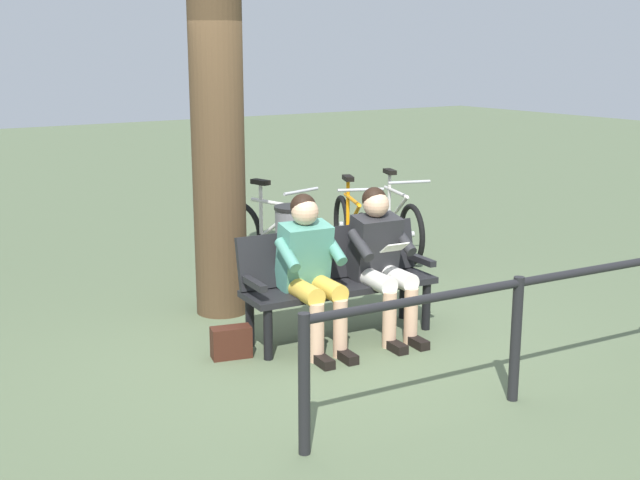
{
  "coord_description": "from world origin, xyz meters",
  "views": [
    {
      "loc": [
        3.43,
        5.12,
        2.29
      ],
      "look_at": [
        -0.2,
        -0.38,
        0.75
      ],
      "focal_mm": 46.38,
      "sensor_mm": 36.0,
      "label": 1
    }
  ],
  "objects": [
    {
      "name": "handbag",
      "position": [
        0.75,
        -0.16,
        0.12
      ],
      "size": [
        0.33,
        0.21,
        0.24
      ],
      "primitive_type": "cube",
      "rotation": [
        0.0,
        0.0,
        -0.25
      ],
      "color": "#3F1E14",
      "rests_on": "ground"
    },
    {
      "name": "ground_plane",
      "position": [
        0.0,
        0.0,
        0.0
      ],
      "size": [
        40.0,
        40.0,
        0.0
      ],
      "primitive_type": "plane",
      "color": "#566647"
    },
    {
      "name": "bicycle_orange",
      "position": [
        -1.63,
        -1.94,
        0.36
      ],
      "size": [
        0.74,
        1.57,
        0.94
      ],
      "rotation": [
        0.0,
        0.0,
        1.17
      ],
      "color": "black",
      "rests_on": "ground"
    },
    {
      "name": "railing_fence",
      "position": [
        -0.45,
        1.56,
        0.59
      ],
      "size": [
        3.18,
        0.34,
        0.85
      ],
      "rotation": [
        0.0,
        0.0,
        -0.09
      ],
      "color": "black",
      "rests_on": "ground"
    },
    {
      "name": "bench",
      "position": [
        -0.21,
        -0.16,
        0.51
      ],
      "size": [
        1.64,
        0.62,
        0.87
      ],
      "rotation": [
        0.0,
        0.0,
        -0.09
      ],
      "color": "black",
      "rests_on": "ground"
    },
    {
      "name": "litter_bin",
      "position": [
        -0.54,
        -1.33,
        0.42
      ],
      "size": [
        0.37,
        0.37,
        0.85
      ],
      "color": "slate",
      "rests_on": "ground"
    },
    {
      "name": "tree_trunk",
      "position": [
        0.29,
        -1.21,
        1.93
      ],
      "size": [
        0.45,
        0.45,
        3.86
      ],
      "primitive_type": "cylinder",
      "color": "#4C3823",
      "rests_on": "ground"
    },
    {
      "name": "bicycle_green",
      "position": [
        -2.32,
        -2.06,
        0.36
      ],
      "size": [
        0.64,
        1.62,
        0.94
      ],
      "rotation": [
        0.0,
        0.0,
        1.27
      ],
      "color": "black",
      "rests_on": "ground"
    },
    {
      "name": "bicycle_red",
      "position": [
        -0.82,
        -2.22,
        0.36
      ],
      "size": [
        0.57,
        1.64,
        0.94
      ],
      "rotation": [
        0.0,
        0.0,
        1.82
      ],
      "color": "black",
      "rests_on": "ground"
    },
    {
      "name": "person_reading",
      "position": [
        -0.51,
        0.04,
        0.66
      ],
      "size": [
        0.52,
        0.79,
        1.2
      ],
      "rotation": [
        0.0,
        0.0,
        -0.09
      ],
      "color": "#262628",
      "rests_on": "ground"
    },
    {
      "name": "person_companion",
      "position": [
        0.13,
        -0.02,
        0.66
      ],
      "size": [
        0.52,
        0.79,
        1.2
      ],
      "rotation": [
        0.0,
        0.0,
        -0.09
      ],
      "color": "#4C8C7A",
      "rests_on": "ground"
    }
  ]
}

